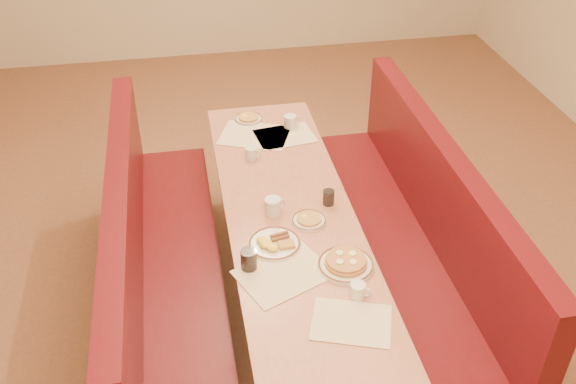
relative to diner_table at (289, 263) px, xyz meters
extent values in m
plane|color=#9E6647|center=(0.00, 0.00, -0.37)|extent=(8.00, 8.00, 0.00)
cube|color=black|center=(0.00, 0.00, -0.34)|extent=(0.55, 1.88, 0.06)
cube|color=black|center=(0.00, 0.00, -0.02)|extent=(0.15, 1.75, 0.71)
cube|color=#BF6C58|center=(0.00, 0.00, 0.36)|extent=(0.70, 2.50, 0.04)
cube|color=#4C3326|center=(-0.68, 0.00, -0.27)|extent=(0.55, 2.50, 0.20)
cube|color=#520E14|center=(-0.68, 0.00, 0.00)|extent=(0.55, 2.50, 0.16)
cube|color=#520E14|center=(-0.89, 0.00, 0.38)|extent=(0.12, 2.50, 0.60)
cube|color=#4C3326|center=(0.68, 0.00, -0.27)|extent=(0.55, 2.50, 0.20)
cube|color=#520E14|center=(0.68, 0.00, 0.00)|extent=(0.55, 2.50, 0.16)
cube|color=#520E14|center=(0.89, 0.00, 0.38)|extent=(0.12, 2.50, 0.60)
cube|color=beige|center=(-0.12, -0.49, 0.38)|extent=(0.52, 0.46, 0.00)
cube|color=beige|center=(0.12, -0.86, 0.38)|extent=(0.42, 0.36, 0.00)
cube|color=beige|center=(-0.07, 0.85, 0.38)|extent=(0.52, 0.46, 0.00)
cube|color=beige|center=(0.12, 0.81, 0.38)|extent=(0.40, 0.33, 0.00)
cylinder|color=silver|center=(0.19, -0.49, 0.38)|extent=(0.28, 0.28, 0.02)
torus|color=brown|center=(0.19, -0.49, 0.39)|extent=(0.28, 0.28, 0.01)
cylinder|color=#BE8244|center=(0.19, -0.49, 0.40)|extent=(0.21, 0.21, 0.02)
cylinder|color=#BE8244|center=(0.19, -0.49, 0.42)|extent=(0.20, 0.20, 0.02)
cylinder|color=#FEF9A6|center=(0.23, -0.47, 0.43)|extent=(0.04, 0.04, 0.01)
cylinder|color=#FEF9A6|center=(0.17, -0.45, 0.43)|extent=(0.04, 0.04, 0.01)
cylinder|color=#FEF9A6|center=(0.15, -0.52, 0.43)|extent=(0.04, 0.04, 0.01)
cylinder|color=#FEF9A6|center=(0.21, -0.53, 0.43)|extent=(0.04, 0.04, 0.01)
cylinder|color=silver|center=(-0.13, -0.27, 0.38)|extent=(0.27, 0.27, 0.02)
torus|color=brown|center=(-0.13, -0.27, 0.39)|extent=(0.27, 0.27, 0.01)
ellipsoid|color=yellow|center=(-0.18, -0.29, 0.41)|extent=(0.07, 0.07, 0.04)
ellipsoid|color=yellow|center=(-0.15, -0.32, 0.41)|extent=(0.06, 0.06, 0.03)
ellipsoid|color=yellow|center=(-0.19, -0.25, 0.41)|extent=(0.05, 0.05, 0.03)
cylinder|color=brown|center=(-0.09, -0.25, 0.40)|extent=(0.10, 0.04, 0.02)
cylinder|color=brown|center=(-0.10, -0.22, 0.40)|extent=(0.10, 0.04, 0.02)
cube|color=#DF8745|center=(-0.07, -0.31, 0.40)|extent=(0.08, 0.06, 0.02)
cylinder|color=silver|center=(0.09, -0.11, 0.38)|extent=(0.19, 0.19, 0.01)
torus|color=brown|center=(0.09, -0.11, 0.39)|extent=(0.19, 0.19, 0.01)
cylinder|color=#C78A46|center=(0.09, -0.11, 0.40)|extent=(0.13, 0.13, 0.01)
ellipsoid|color=yellow|center=(0.06, -0.09, 0.40)|extent=(0.04, 0.04, 0.02)
cylinder|color=silver|center=(-0.08, 1.06, 0.38)|extent=(0.19, 0.19, 0.01)
torus|color=brown|center=(-0.08, 1.06, 0.39)|extent=(0.19, 0.19, 0.01)
cylinder|color=#C78A46|center=(-0.08, 1.06, 0.40)|extent=(0.14, 0.14, 0.01)
ellipsoid|color=yellow|center=(-0.11, 1.08, 0.40)|extent=(0.04, 0.04, 0.02)
cylinder|color=silver|center=(0.19, -0.71, 0.42)|extent=(0.07, 0.07, 0.08)
torus|color=silver|center=(0.22, -0.72, 0.42)|extent=(0.06, 0.03, 0.06)
cylinder|color=black|center=(0.19, -0.71, 0.45)|extent=(0.06, 0.06, 0.01)
cylinder|color=silver|center=(-0.09, 0.00, 0.42)|extent=(0.09, 0.09, 0.09)
torus|color=silver|center=(-0.05, 0.02, 0.42)|extent=(0.07, 0.04, 0.07)
cylinder|color=black|center=(-0.09, 0.00, 0.46)|extent=(0.08, 0.08, 0.01)
cylinder|color=silver|center=(0.18, 0.91, 0.42)|extent=(0.08, 0.08, 0.09)
torus|color=silver|center=(0.22, 0.93, 0.42)|extent=(0.06, 0.03, 0.06)
cylinder|color=black|center=(0.18, 0.91, 0.46)|extent=(0.07, 0.07, 0.01)
cylinder|color=silver|center=(-0.13, 0.58, 0.41)|extent=(0.07, 0.07, 0.08)
torus|color=silver|center=(-0.10, 0.57, 0.41)|extent=(0.06, 0.03, 0.05)
cylinder|color=black|center=(-0.13, 0.58, 0.45)|extent=(0.06, 0.06, 0.01)
cylinder|color=black|center=(-0.28, -0.42, 0.43)|extent=(0.08, 0.08, 0.11)
cylinder|color=silver|center=(-0.28, -0.42, 0.43)|extent=(0.08, 0.08, 0.11)
cylinder|color=black|center=(0.23, 0.03, 0.42)|extent=(0.06, 0.06, 0.09)
cylinder|color=silver|center=(0.23, 0.03, 0.42)|extent=(0.06, 0.06, 0.09)
camera|label=1|loc=(-0.52, -2.76, 2.51)|focal=40.00mm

